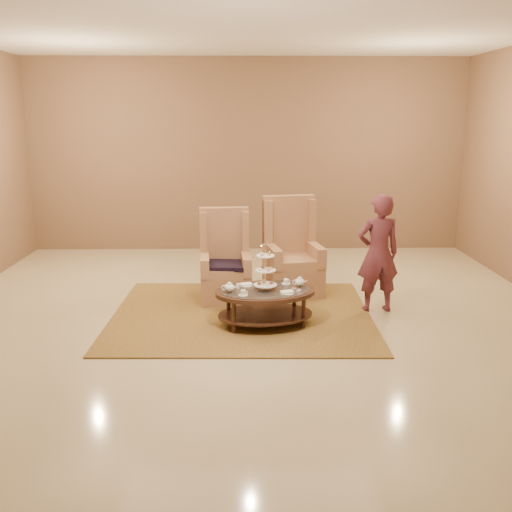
{
  "coord_description": "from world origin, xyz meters",
  "views": [
    {
      "loc": [
        -0.05,
        -6.61,
        2.47
      ],
      "look_at": [
        0.09,
        0.2,
        0.79
      ],
      "focal_mm": 40.0,
      "sensor_mm": 36.0,
      "label": 1
    }
  ],
  "objects_px": {
    "armchair_left": "(225,269)",
    "person": "(378,254)",
    "armchair_right": "(291,261)",
    "tea_table": "(265,296)"
  },
  "relations": [
    {
      "from": "armchair_left",
      "to": "person",
      "type": "height_order",
      "value": "person"
    },
    {
      "from": "person",
      "to": "tea_table",
      "type": "bearing_deg",
      "value": 11.87
    },
    {
      "from": "tea_table",
      "to": "armchair_right",
      "type": "bearing_deg",
      "value": 63.11
    },
    {
      "from": "armchair_right",
      "to": "person",
      "type": "xyz_separation_m",
      "value": [
        1.03,
        -0.84,
        0.31
      ]
    },
    {
      "from": "person",
      "to": "armchair_left",
      "type": "bearing_deg",
      "value": -22.7
    },
    {
      "from": "armchair_left",
      "to": "person",
      "type": "distance_m",
      "value": 2.07
    },
    {
      "from": "armchair_right",
      "to": "person",
      "type": "relative_size",
      "value": 0.89
    },
    {
      "from": "armchair_left",
      "to": "armchair_right",
      "type": "height_order",
      "value": "armchair_right"
    },
    {
      "from": "tea_table",
      "to": "armchair_left",
      "type": "height_order",
      "value": "armchair_left"
    },
    {
      "from": "armchair_right",
      "to": "person",
      "type": "height_order",
      "value": "person"
    }
  ]
}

